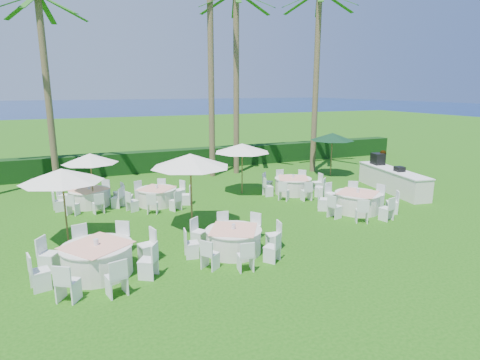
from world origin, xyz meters
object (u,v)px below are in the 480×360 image
Objects in this scene: banquet_table_b at (234,240)px; umbrella_b at (190,161)px; banquet_table_f at (293,185)px; banquet_table_a at (98,259)px; umbrella_green at (332,137)px; staff_person at (381,167)px; umbrella_c at (90,158)px; umbrella_a at (62,175)px; banquet_table_e at (157,196)px; umbrella_d at (242,148)px; banquet_table_c at (357,202)px; banquet_table_d at (90,197)px; buffet_table at (392,179)px.

umbrella_b is (-0.56, 2.46, 2.04)m from banquet_table_b.
umbrella_b is (-5.70, -2.85, 2.03)m from banquet_table_f.
umbrella_b is (3.26, 2.37, 2.00)m from banquet_table_a.
staff_person is at bearing -67.76° from umbrella_green.
umbrella_a is at bearing -104.99° from umbrella_c.
banquet_table_e is 4.41m from umbrella_d.
banquet_table_c is 1.09× the size of banquet_table_d.
banquet_table_c is at bearing -75.11° from banquet_table_f.
banquet_table_b is at bearing -77.06° from umbrella_b.
banquet_table_e is (2.76, 5.84, -0.05)m from banquet_table_a.
banquet_table_c is 5.64m from umbrella_d.
banquet_table_b is 1.09× the size of umbrella_b.
umbrella_a is 15.05m from staff_person.
banquet_table_c is 10.78m from umbrella_a.
umbrella_c is 6.53m from umbrella_d.
umbrella_d is (6.52, -0.18, 0.07)m from umbrella_c.
banquet_table_f is 0.64× the size of buffet_table.
umbrella_a is at bearing -101.96° from banquet_table_d.
banquet_table_b is 1.30× the size of umbrella_c.
staff_person is at bearing -4.98° from umbrella_c.
umbrella_green is 3.21m from staff_person.
banquet_table_d is at bearing 118.35° from banquet_table_b.
banquet_table_a is 1.30× the size of umbrella_a.
banquet_table_c is 1.20× the size of umbrella_d.
umbrella_c is at bearing 169.08° from buffet_table.
buffet_table is at bearing 21.77° from banquet_table_b.
banquet_table_d is at bearing 175.14° from umbrella_d.
umbrella_d reaches higher than banquet_table_f.
staff_person is (0.52, 1.36, 0.31)m from buffet_table.
umbrella_b reaches higher than banquet_table_b.
buffet_table reaches higher than banquet_table_d.
banquet_table_e is at bearing 98.17° from umbrella_b.
banquet_table_d is at bearing 78.04° from umbrella_a.
banquet_table_e is (2.62, -0.90, -0.00)m from banquet_table_d.
banquet_table_c is at bearing 31.74° from staff_person.
banquet_table_c is 6.94m from umbrella_b.
banquet_table_c is 10.92m from banquet_table_d.
umbrella_b reaches higher than banquet_table_d.
umbrella_b is at bearing -172.12° from buffet_table.
umbrella_b is 1.55× the size of staff_person.
umbrella_green reaches higher than umbrella_c.
buffet_table is (13.26, -2.56, -1.50)m from umbrella_c.
umbrella_a reaches higher than umbrella_d.
umbrella_d is 7.32m from buffet_table.
umbrella_green is at bearing 41.06° from banquet_table_b.
staff_person reaches higher than banquet_table_d.
banquet_table_b is at bearing -61.65° from banquet_table_d.
buffet_table is (13.39, -2.95, 0.19)m from banquet_table_d.
umbrella_b reaches higher than umbrella_d.
banquet_table_d is at bearing -175.00° from umbrella_green.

